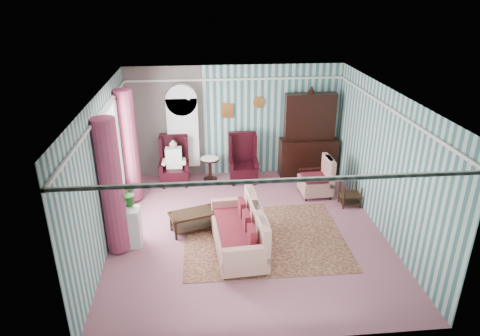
{
  "coord_description": "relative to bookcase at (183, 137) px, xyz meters",
  "views": [
    {
      "loc": [
        -0.87,
        -7.6,
        4.76
      ],
      "look_at": [
        -0.1,
        0.6,
        1.18
      ],
      "focal_mm": 32.0,
      "sensor_mm": 36.0,
      "label": 1
    }
  ],
  "objects": [
    {
      "name": "bookcase",
      "position": [
        0.0,
        0.0,
        0.0
      ],
      "size": [
        0.8,
        0.28,
        2.24
      ],
      "primitive_type": "cube",
      "color": "silver",
      "rests_on": "floor"
    },
    {
      "name": "round_side_table",
      "position": [
        0.65,
        -0.24,
        -0.82
      ],
      "size": [
        0.5,
        0.5,
        0.6
      ],
      "primitive_type": "cylinder",
      "color": "black",
      "rests_on": "floor"
    },
    {
      "name": "potted_plant_a",
      "position": [
        -1.08,
        -3.25,
        -0.1
      ],
      "size": [
        0.46,
        0.42,
        0.44
      ],
      "primitive_type": "imported",
      "rotation": [
        0.0,
        0.0,
        -0.21
      ],
      "color": "#174A1A",
      "rests_on": "plant_stand"
    },
    {
      "name": "rug",
      "position": [
        1.65,
        -3.14,
        -1.11
      ],
      "size": [
        3.2,
        2.6,
        0.01
      ],
      "primitive_type": "cube",
      "color": "#4D1D19",
      "rests_on": "floor"
    },
    {
      "name": "wingback_left",
      "position": [
        -0.25,
        -0.39,
        -0.5
      ],
      "size": [
        0.76,
        0.8,
        1.25
      ],
      "primitive_type": "cube",
      "color": "black",
      "rests_on": "floor"
    },
    {
      "name": "room_shell",
      "position": [
        0.73,
        -2.66,
        0.89
      ],
      "size": [
        5.53,
        6.02,
        2.91
      ],
      "color": "#356161",
      "rests_on": "ground"
    },
    {
      "name": "dresser_hutch",
      "position": [
        3.25,
        -0.12,
        0.06
      ],
      "size": [
        1.5,
        0.56,
        2.36
      ],
      "primitive_type": "cube",
      "color": "black",
      "rests_on": "floor"
    },
    {
      "name": "nest_table",
      "position": [
        3.82,
        -1.94,
        -0.85
      ],
      "size": [
        0.45,
        0.38,
        0.54
      ],
      "primitive_type": "cube",
      "color": "black",
      "rests_on": "floor"
    },
    {
      "name": "potted_plant_c",
      "position": [
        -1.1,
        -3.11,
        -0.11
      ],
      "size": [
        0.31,
        0.31,
        0.41
      ],
      "primitive_type": "imported",
      "rotation": [
        0.0,
        0.0,
        0.43
      ],
      "color": "#184E1A",
      "rests_on": "plant_stand"
    },
    {
      "name": "coffee_table",
      "position": [
        0.23,
        -2.72,
        -0.9
      ],
      "size": [
        1.05,
        0.74,
        0.43
      ],
      "primitive_type": "cube",
      "rotation": [
        0.0,
        0.0,
        0.31
      ],
      "color": "black",
      "rests_on": "floor"
    },
    {
      "name": "plant_stand",
      "position": [
        -1.05,
        -3.14,
        -0.72
      ],
      "size": [
        0.55,
        0.35,
        0.8
      ],
      "primitive_type": "cube",
      "color": "white",
      "rests_on": "floor"
    },
    {
      "name": "floral_armchair",
      "position": [
        3.16,
        -1.34,
        -0.68
      ],
      "size": [
        0.84,
        0.82,
        0.88
      ],
      "primitive_type": "cube",
      "rotation": [
        0.0,
        0.0,
        1.61
      ],
      "color": "#B9AD8F",
      "rests_on": "floor"
    },
    {
      "name": "seated_woman",
      "position": [
        -0.25,
        -0.39,
        -0.53
      ],
      "size": [
        0.44,
        0.4,
        1.18
      ],
      "primitive_type": null,
      "color": "beige",
      "rests_on": "floor"
    },
    {
      "name": "sofa",
      "position": [
        1.08,
        -3.5,
        -0.66
      ],
      "size": [
        1.09,
        2.0,
        0.91
      ],
      "primitive_type": "cube",
      "rotation": [
        0.0,
        0.0,
        1.64
      ],
      "color": "#C2B096",
      "rests_on": "floor"
    },
    {
      "name": "floor",
      "position": [
        1.35,
        -2.84,
        -1.12
      ],
      "size": [
        6.0,
        6.0,
        0.0
      ],
      "primitive_type": "plane",
      "color": "#965764",
      "rests_on": "ground"
    },
    {
      "name": "wingback_right",
      "position": [
        1.5,
        -0.39,
        -0.5
      ],
      "size": [
        0.76,
        0.8,
        1.25
      ],
      "primitive_type": "cube",
      "color": "black",
      "rests_on": "floor"
    },
    {
      "name": "potted_plant_b",
      "position": [
        -0.94,
        -3.0,
        -0.07
      ],
      "size": [
        0.32,
        0.27,
        0.5
      ],
      "primitive_type": "imported",
      "rotation": [
        0.0,
        0.0,
        0.2
      ],
      "color": "#25581B",
      "rests_on": "plant_stand"
    }
  ]
}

